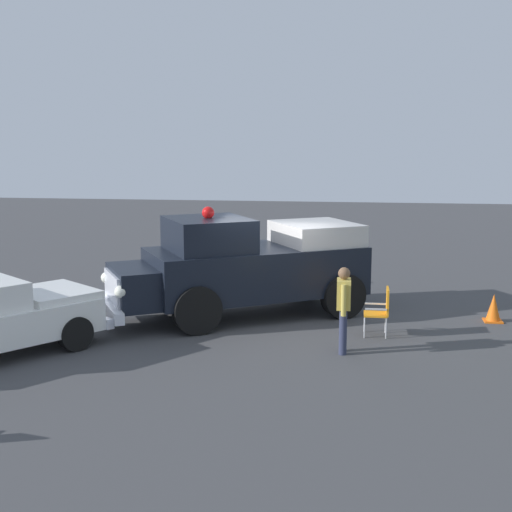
{
  "coord_description": "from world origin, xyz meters",
  "views": [
    {
      "loc": [
        -14.92,
        -1.75,
        4.07
      ],
      "look_at": [
        0.52,
        0.46,
        1.4
      ],
      "focal_mm": 48.19,
      "sensor_mm": 36.0,
      "label": 1
    }
  ],
  "objects": [
    {
      "name": "ground_plane",
      "position": [
        0.0,
        0.0,
        0.0
      ],
      "size": [
        60.0,
        60.0,
        0.0
      ],
      "primitive_type": "plane",
      "color": "#424244"
    },
    {
      "name": "vintage_fire_truck",
      "position": [
        0.4,
        0.66,
        1.2
      ],
      "size": [
        4.89,
        6.23,
        2.59
      ],
      "color": "black",
      "rests_on": "ground"
    },
    {
      "name": "spectator_standing",
      "position": [
        -2.09,
        -1.6,
        0.96
      ],
      "size": [
        0.64,
        0.27,
        1.68
      ],
      "color": "#2D334C",
      "rests_on": "ground"
    },
    {
      "name": "traffic_cone",
      "position": [
        0.69,
        -4.92,
        0.31
      ],
      "size": [
        0.4,
        0.4,
        0.64
      ],
      "color": "orange",
      "rests_on": "ground"
    },
    {
      "name": "spectator_seated",
      "position": [
        3.56,
        0.41,
        0.7
      ],
      "size": [
        0.59,
        0.47,
        1.29
      ],
      "color": "#383842",
      "rests_on": "ground"
    },
    {
      "name": "lawn_chair_by_car",
      "position": [
        -0.79,
        -2.37,
        0.59
      ],
      "size": [
        0.52,
        0.5,
        1.02
      ],
      "color": "#B7BABF",
      "rests_on": "ground"
    },
    {
      "name": "lawn_chair_near_truck",
      "position": [
        3.69,
        0.39,
        0.59
      ],
      "size": [
        0.58,
        0.59,
        1.02
      ],
      "color": "#B7BABF",
      "rests_on": "ground"
    }
  ]
}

